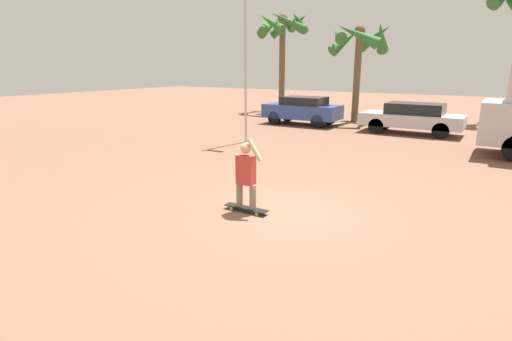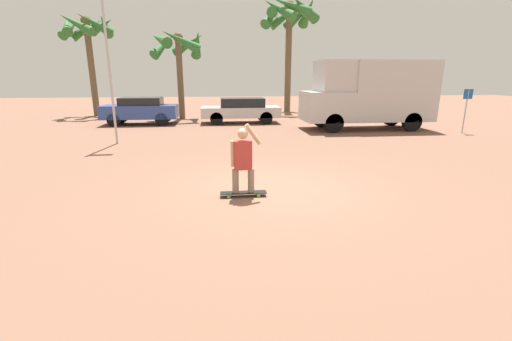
{
  "view_description": "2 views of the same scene",
  "coord_description": "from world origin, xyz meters",
  "views": [
    {
      "loc": [
        3.69,
        -7.13,
        3.01
      ],
      "look_at": [
        -0.89,
        0.24,
        0.74
      ],
      "focal_mm": 28.0,
      "sensor_mm": 36.0,
      "label": 1
    },
    {
      "loc": [
        -1.26,
        -7.49,
        2.51
      ],
      "look_at": [
        -0.43,
        -0.32,
        0.54
      ],
      "focal_mm": 24.0,
      "sensor_mm": 36.0,
      "label": 2
    }
  ],
  "objects": [
    {
      "name": "ground_plane",
      "position": [
        0.0,
        0.0,
        0.0
      ],
      "size": [
        80.0,
        80.0,
        0.0
      ],
      "primitive_type": "plane",
      "color": "brown"
    },
    {
      "name": "skateboard",
      "position": [
        -0.72,
        -0.44,
        0.08
      ],
      "size": [
        1.01,
        0.22,
        0.09
      ],
      "color": "black",
      "rests_on": "ground_plane"
    },
    {
      "name": "person_skateboarder",
      "position": [
        -0.72,
        -0.44,
        0.87
      ],
      "size": [
        0.66,
        0.22,
        1.5
      ],
      "color": "gray",
      "rests_on": "skateboard"
    },
    {
      "name": "camper_van",
      "position": [
        6.31,
        8.98,
        1.79
      ],
      "size": [
        6.25,
        2.3,
        3.3
      ],
      "color": "black",
      "rests_on": "ground_plane"
    },
    {
      "name": "parked_car_silver",
      "position": [
        0.15,
        12.07,
        0.76
      ],
      "size": [
        4.4,
        1.78,
        1.4
      ],
      "color": "black",
      "rests_on": "ground_plane"
    },
    {
      "name": "parked_car_blue",
      "position": [
        -5.38,
        12.09,
        0.79
      ],
      "size": [
        3.98,
        1.74,
        1.46
      ],
      "color": "black",
      "rests_on": "ground_plane"
    },
    {
      "name": "palm_tree_near_van",
      "position": [
        4.12,
        18.54,
        6.73
      ],
      "size": [
        4.42,
        4.44,
        8.09
      ],
      "color": "brown",
      "rests_on": "ground_plane"
    },
    {
      "name": "palm_tree_center_background",
      "position": [
        -3.38,
        14.67,
        4.28
      ],
      "size": [
        3.53,
        3.54,
        5.35
      ],
      "color": "brown",
      "rests_on": "ground_plane"
    },
    {
      "name": "palm_tree_far_left",
      "position": [
        -9.33,
        17.07,
        5.35
      ],
      "size": [
        3.51,
        3.64,
        6.5
      ],
      "color": "brown",
      "rests_on": "ground_plane"
    },
    {
      "name": "flagpole",
      "position": [
        -5.11,
        6.33,
        3.6
      ],
      "size": [
        0.81,
        0.12,
        6.44
      ],
      "color": "#B7B7BC",
      "rests_on": "ground_plane"
    },
    {
      "name": "street_sign",
      "position": [
        10.19,
        7.23,
        1.31
      ],
      "size": [
        0.44,
        0.06,
        2.0
      ],
      "color": "#B7B7BC",
      "rests_on": "ground_plane"
    }
  ]
}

